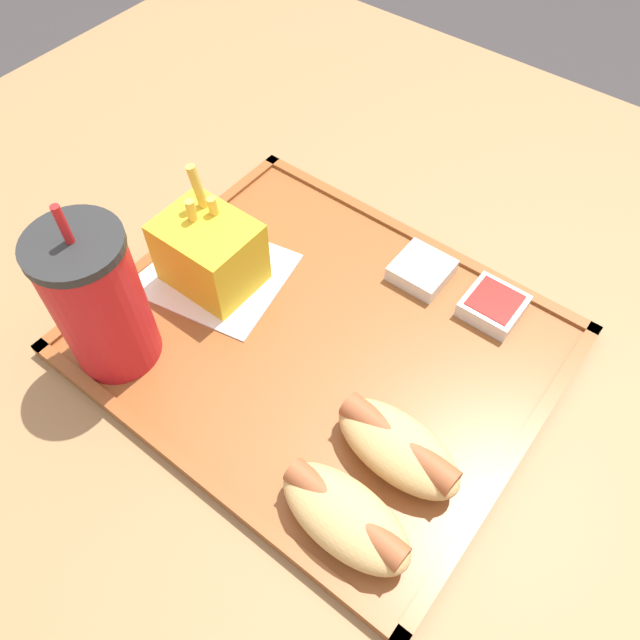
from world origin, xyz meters
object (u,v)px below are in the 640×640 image
hot_dog_near (398,447)px  fries_carton (210,252)px  sauce_cup_ketchup (493,305)px  hot_dog_far (345,516)px  sauce_cup_mayo (422,270)px  soda_cup (98,301)px

hot_dog_near → fries_carton: 0.26m
fries_carton → sauce_cup_ketchup: fries_carton is taller
hot_dog_far → fries_carton: 0.28m
fries_carton → sauce_cup_mayo: fries_carton is taller
hot_dog_far → sauce_cup_mayo: hot_dog_far is taller
fries_carton → hot_dog_far: bearing=154.2°
hot_dog_far → sauce_cup_ketchup: (0.01, -0.25, -0.01)m
soda_cup → sauce_cup_ketchup: (-0.25, -0.25, -0.06)m
hot_dog_near → fries_carton: size_ratio=0.98×
fries_carton → sauce_cup_ketchup: (-0.24, -0.13, -0.03)m
hot_dog_near → sauce_cup_mayo: 0.20m
hot_dog_far → hot_dog_near: (0.00, -0.07, 0.00)m
hot_dog_far → sauce_cup_mayo: (0.09, -0.25, -0.01)m
soda_cup → sauce_cup_mayo: soda_cup is taller
hot_dog_far → hot_dog_near: 0.07m
hot_dog_far → sauce_cup_mayo: bearing=-70.5°
soda_cup → sauce_cup_ketchup: 0.36m
hot_dog_far → fries_carton: bearing=-25.8°
hot_dog_far → fries_carton: (0.25, -0.12, 0.02)m
hot_dog_far → sauce_cup_ketchup: hot_dog_far is taller
hot_dog_far → sauce_cup_mayo: size_ratio=2.19×
soda_cup → hot_dog_near: 0.27m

